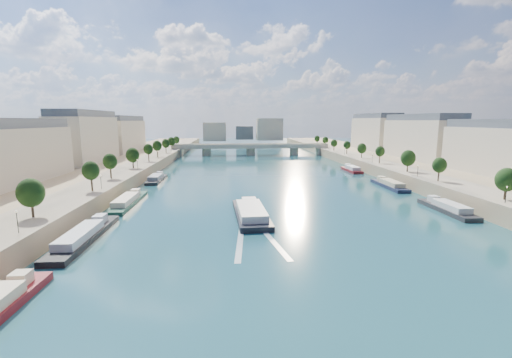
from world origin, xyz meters
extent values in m
plane|color=#0C2F37|center=(0.00, 100.00, 0.00)|extent=(700.00, 700.00, 0.00)
cube|color=#9E8460|center=(-72.00, 100.00, 2.50)|extent=(44.00, 520.00, 5.00)
cube|color=#9E8460|center=(72.00, 100.00, 2.50)|extent=(44.00, 520.00, 5.00)
cube|color=gray|center=(-57.00, 100.00, 5.05)|extent=(14.00, 520.00, 0.10)
cube|color=gray|center=(57.00, 100.00, 5.05)|extent=(14.00, 520.00, 0.10)
cylinder|color=#382B1E|center=(-55.00, 42.00, 6.91)|extent=(0.50, 0.50, 3.82)
ellipsoid|color=black|center=(-55.00, 42.00, 10.50)|extent=(4.80, 4.80, 5.52)
cylinder|color=#382B1E|center=(-55.00, 66.00, 6.91)|extent=(0.50, 0.50, 3.82)
ellipsoid|color=black|center=(-55.00, 66.00, 10.50)|extent=(4.80, 4.80, 5.52)
cylinder|color=#382B1E|center=(-55.00, 90.00, 6.91)|extent=(0.50, 0.50, 3.82)
ellipsoid|color=black|center=(-55.00, 90.00, 10.50)|extent=(4.80, 4.80, 5.52)
cylinder|color=#382B1E|center=(-55.00, 114.00, 6.91)|extent=(0.50, 0.50, 3.82)
ellipsoid|color=black|center=(-55.00, 114.00, 10.50)|extent=(4.80, 4.80, 5.52)
cylinder|color=#382B1E|center=(-55.00, 138.00, 6.91)|extent=(0.50, 0.50, 3.82)
ellipsoid|color=black|center=(-55.00, 138.00, 10.50)|extent=(4.80, 4.80, 5.52)
cylinder|color=#382B1E|center=(-55.00, 162.00, 6.91)|extent=(0.50, 0.50, 3.82)
ellipsoid|color=black|center=(-55.00, 162.00, 10.50)|extent=(4.80, 4.80, 5.52)
cylinder|color=#382B1E|center=(-55.00, 186.00, 6.91)|extent=(0.50, 0.50, 3.82)
ellipsoid|color=black|center=(-55.00, 186.00, 10.50)|extent=(4.80, 4.80, 5.52)
cylinder|color=#382B1E|center=(-55.00, 210.00, 6.91)|extent=(0.50, 0.50, 3.82)
ellipsoid|color=black|center=(-55.00, 210.00, 10.50)|extent=(4.80, 4.80, 5.52)
cylinder|color=#382B1E|center=(-55.00, 234.00, 6.91)|extent=(0.50, 0.50, 3.82)
ellipsoid|color=black|center=(-55.00, 234.00, 10.50)|extent=(4.80, 4.80, 5.52)
cylinder|color=#382B1E|center=(55.00, 50.00, 6.91)|extent=(0.50, 0.50, 3.82)
ellipsoid|color=black|center=(55.00, 50.00, 10.50)|extent=(4.80, 4.80, 5.52)
cylinder|color=#382B1E|center=(55.00, 74.00, 6.91)|extent=(0.50, 0.50, 3.82)
ellipsoid|color=black|center=(55.00, 74.00, 10.50)|extent=(4.80, 4.80, 5.52)
cylinder|color=#382B1E|center=(55.00, 98.00, 6.91)|extent=(0.50, 0.50, 3.82)
ellipsoid|color=black|center=(55.00, 98.00, 10.50)|extent=(4.80, 4.80, 5.52)
cylinder|color=#382B1E|center=(55.00, 122.00, 6.91)|extent=(0.50, 0.50, 3.82)
ellipsoid|color=black|center=(55.00, 122.00, 10.50)|extent=(4.80, 4.80, 5.52)
cylinder|color=#382B1E|center=(55.00, 146.00, 6.91)|extent=(0.50, 0.50, 3.82)
ellipsoid|color=black|center=(55.00, 146.00, 10.50)|extent=(4.80, 4.80, 5.52)
cylinder|color=#382B1E|center=(55.00, 170.00, 6.91)|extent=(0.50, 0.50, 3.82)
ellipsoid|color=black|center=(55.00, 170.00, 10.50)|extent=(4.80, 4.80, 5.52)
cylinder|color=#382B1E|center=(55.00, 194.00, 6.91)|extent=(0.50, 0.50, 3.82)
ellipsoid|color=black|center=(55.00, 194.00, 10.50)|extent=(4.80, 4.80, 5.52)
cylinder|color=#382B1E|center=(55.00, 218.00, 6.91)|extent=(0.50, 0.50, 3.82)
ellipsoid|color=black|center=(55.00, 218.00, 10.50)|extent=(4.80, 4.80, 5.52)
cylinder|color=#382B1E|center=(55.00, 242.00, 6.91)|extent=(0.50, 0.50, 3.82)
ellipsoid|color=black|center=(55.00, 242.00, 10.50)|extent=(4.80, 4.80, 5.52)
cylinder|color=black|center=(-52.50, 30.00, 7.00)|extent=(0.14, 0.14, 4.00)
sphere|color=#FFE5B2|center=(-52.50, 30.00, 9.10)|extent=(0.36, 0.36, 0.36)
cylinder|color=black|center=(-52.50, 70.00, 7.00)|extent=(0.14, 0.14, 4.00)
sphere|color=#FFE5B2|center=(-52.50, 70.00, 9.10)|extent=(0.36, 0.36, 0.36)
cylinder|color=black|center=(-52.50, 110.00, 7.00)|extent=(0.14, 0.14, 4.00)
sphere|color=#FFE5B2|center=(-52.50, 110.00, 9.10)|extent=(0.36, 0.36, 0.36)
cylinder|color=black|center=(-52.50, 150.00, 7.00)|extent=(0.14, 0.14, 4.00)
sphere|color=#FFE5B2|center=(-52.50, 150.00, 9.10)|extent=(0.36, 0.36, 0.36)
cylinder|color=black|center=(-52.50, 190.00, 7.00)|extent=(0.14, 0.14, 4.00)
sphere|color=#FFE5B2|center=(-52.50, 190.00, 9.10)|extent=(0.36, 0.36, 0.36)
cylinder|color=black|center=(52.50, 45.00, 7.00)|extent=(0.14, 0.14, 4.00)
sphere|color=#FFE5B2|center=(52.50, 45.00, 9.10)|extent=(0.36, 0.36, 0.36)
cylinder|color=black|center=(52.50, 85.00, 7.00)|extent=(0.14, 0.14, 4.00)
sphere|color=#FFE5B2|center=(52.50, 85.00, 9.10)|extent=(0.36, 0.36, 0.36)
cylinder|color=black|center=(52.50, 125.00, 7.00)|extent=(0.14, 0.14, 4.00)
sphere|color=#FFE5B2|center=(52.50, 125.00, 9.10)|extent=(0.36, 0.36, 0.36)
cylinder|color=black|center=(52.50, 165.00, 7.00)|extent=(0.14, 0.14, 4.00)
sphere|color=#FFE5B2|center=(52.50, 165.00, 9.10)|extent=(0.36, 0.36, 0.36)
cylinder|color=black|center=(52.50, 205.00, 7.00)|extent=(0.14, 0.14, 4.00)
sphere|color=#FFE5B2|center=(52.50, 205.00, 9.10)|extent=(0.36, 0.36, 0.36)
cube|color=beige|center=(-85.00, 83.00, 15.00)|extent=(16.00, 52.00, 20.00)
cube|color=#474C54|center=(-85.00, 83.00, 26.60)|extent=(14.72, 50.44, 3.20)
cube|color=beige|center=(-85.00, 141.00, 15.00)|extent=(16.00, 52.00, 20.00)
cube|color=#474C54|center=(-85.00, 141.00, 26.60)|extent=(14.72, 50.44, 3.20)
cube|color=beige|center=(-85.00, 199.00, 15.00)|extent=(16.00, 52.00, 20.00)
cube|color=#474C54|center=(-85.00, 199.00, 26.60)|extent=(14.72, 50.44, 3.20)
cube|color=beige|center=(85.00, 83.00, 15.00)|extent=(16.00, 52.00, 20.00)
cube|color=beige|center=(85.00, 141.00, 15.00)|extent=(16.00, 52.00, 20.00)
cube|color=#474C54|center=(85.00, 141.00, 26.60)|extent=(14.72, 50.44, 3.20)
cube|color=beige|center=(85.00, 199.00, 15.00)|extent=(16.00, 52.00, 20.00)
cube|color=#474C54|center=(85.00, 199.00, 26.60)|extent=(14.72, 50.44, 3.20)
cube|color=beige|center=(-30.00, 310.00, 14.00)|extent=(22.00, 18.00, 18.00)
cube|color=beige|center=(25.00, 320.00, 16.00)|extent=(26.00, 20.00, 22.00)
cube|color=#474C54|center=(0.00, 335.00, 12.00)|extent=(18.00, 16.00, 14.00)
cube|color=#C1B79E|center=(0.00, 216.96, 6.20)|extent=(112.00, 11.00, 2.20)
cube|color=#C1B79E|center=(0.00, 211.96, 7.70)|extent=(112.00, 0.80, 0.90)
cube|color=#C1B79E|center=(0.00, 221.96, 7.70)|extent=(112.00, 0.80, 0.90)
cylinder|color=#C1B79E|center=(-32.00, 216.96, 2.50)|extent=(6.40, 6.40, 5.00)
cylinder|color=#C1B79E|center=(0.00, 216.96, 2.50)|extent=(6.40, 6.40, 5.00)
cylinder|color=#C1B79E|center=(32.00, 216.96, 2.50)|extent=(6.40, 6.40, 5.00)
cube|color=#C1B79E|center=(-52.00, 216.96, 2.50)|extent=(6.00, 12.00, 5.00)
cube|color=#C1B79E|center=(52.00, 216.96, 2.50)|extent=(6.00, 12.00, 5.00)
cube|color=black|center=(-9.30, 55.37, 0.38)|extent=(9.36, 27.92, 1.97)
cube|color=silver|center=(-9.30, 53.17, 2.25)|extent=(7.42, 18.22, 1.77)
cube|color=silver|center=(-9.30, 63.63, 2.27)|extent=(4.11, 3.51, 1.80)
cube|color=silver|center=(-12.50, 38.37, 0.02)|extent=(2.95, 26.02, 0.04)
cube|color=silver|center=(-6.10, 38.37, 0.02)|extent=(5.76, 25.81, 0.04)
cube|color=beige|center=(-45.50, 17.86, 2.10)|extent=(2.50, 2.43, 1.80)
cube|color=black|center=(-45.50, 40.20, 0.30)|extent=(5.00, 28.96, 1.80)
cube|color=silver|center=(-45.50, 37.88, 2.00)|extent=(4.10, 15.93, 1.60)
cube|color=silver|center=(-45.50, 48.88, 2.10)|extent=(2.50, 3.47, 1.80)
cube|color=#1D4936|center=(-45.50, 71.37, 0.30)|extent=(5.00, 27.40, 1.80)
cube|color=#F3DEC1|center=(-45.50, 69.17, 2.00)|extent=(4.10, 15.07, 1.60)
cube|color=#F3DEC1|center=(-45.50, 79.59, 2.10)|extent=(2.50, 3.29, 1.80)
cube|color=#262729|center=(-45.50, 111.77, 0.30)|extent=(5.00, 21.65, 1.80)
cube|color=gray|center=(-45.50, 110.04, 2.00)|extent=(4.10, 11.91, 1.60)
cube|color=gray|center=(-45.50, 118.26, 2.10)|extent=(2.50, 2.60, 1.80)
cube|color=#262528|center=(45.50, 56.45, 0.30)|extent=(5.00, 21.80, 1.80)
cube|color=beige|center=(45.50, 54.70, 2.00)|extent=(4.10, 11.99, 1.60)
cube|color=beige|center=(45.50, 62.99, 2.10)|extent=(2.50, 2.62, 1.80)
cube|color=#181F36|center=(45.50, 91.67, 0.30)|extent=(5.00, 23.59, 1.80)
cube|color=#BAAE8C|center=(45.50, 89.79, 2.00)|extent=(4.10, 12.98, 1.60)
cube|color=#BAAE8C|center=(45.50, 98.75, 2.10)|extent=(2.50, 2.83, 1.80)
cube|color=maroon|center=(45.50, 132.76, 0.30)|extent=(5.00, 19.44, 1.80)
cube|color=silver|center=(45.50, 131.21, 2.00)|extent=(4.10, 10.69, 1.60)
cube|color=silver|center=(45.50, 138.60, 2.10)|extent=(2.50, 2.33, 1.80)
camera|label=1|loc=(-14.26, -31.76, 25.08)|focal=24.00mm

